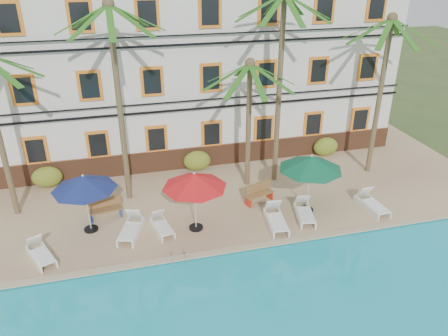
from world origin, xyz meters
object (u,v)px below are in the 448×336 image
object	(u,v)px
palm_d	(280,67)
lounger_d	(276,219)
palm_c	(249,105)
lounger_b	(131,228)
umbrella_blue	(84,183)
pool_ladder	(179,260)
umbrella_red	(194,181)
bench_left	(105,208)
umbrella_green	(311,163)
lounger_c	(162,225)
bench_right	(258,193)
lounger_a	(40,253)
lounger_e	(304,212)
palm_b	(117,80)
lounger_f	(372,204)
palm_e	(383,75)

from	to	relation	value
palm_d	lounger_d	bearing A→B (deg)	-109.52
palm_c	lounger_b	distance (m)	7.88
palm_d	umbrella_blue	world-z (taller)	palm_d
pool_ladder	umbrella_blue	bearing A→B (deg)	137.81
palm_d	umbrella_red	xyz separation A→B (m)	(-4.90, -3.50, -3.62)
bench_left	umbrella_green	bearing A→B (deg)	-11.05
palm_c	lounger_c	world-z (taller)	palm_c
lounger_b	lounger_d	xyz separation A→B (m)	(6.18, -0.90, 0.01)
umbrella_blue	palm_d	bearing A→B (deg)	14.89
palm_c	lounger_b	size ratio (longest dim) A/B	3.11
bench_left	bench_right	size ratio (longest dim) A/B	0.99
lounger_b	bench_left	size ratio (longest dim) A/B	1.34
umbrella_red	pool_ladder	size ratio (longest dim) A/B	3.68
umbrella_green	lounger_a	xyz separation A→B (m)	(-11.52, -0.70, -2.17)
palm_c	lounger_a	xyz separation A→B (m)	(-9.62, -3.91, -3.99)
lounger_e	lounger_b	bearing A→B (deg)	175.07
palm_c	lounger_b	xyz separation A→B (m)	(-6.09, -3.05, -3.97)
palm_b	umbrella_red	size ratio (longest dim) A/B	3.35
lounger_d	lounger_f	bearing A→B (deg)	1.48
umbrella_green	lounger_f	bearing A→B (deg)	-11.84
umbrella_red	umbrella_green	bearing A→B (deg)	1.58
palm_e	lounger_e	size ratio (longest dim) A/B	4.14
palm_b	lounger_b	size ratio (longest dim) A/B	4.41
lounger_a	bench_left	distance (m)	3.51
palm_e	umbrella_red	xyz separation A→B (m)	(-10.22, -3.13, -2.97)
lounger_c	palm_b	bearing A→B (deg)	110.13
lounger_b	bench_left	distance (m)	1.93
umbrella_green	lounger_a	distance (m)	11.74
umbrella_green	lounger_d	bearing A→B (deg)	-157.48
lounger_a	lounger_c	xyz separation A→B (m)	(4.82, 0.78, -0.02)
palm_d	umbrella_green	size ratio (longest dim) A/B	3.28
lounger_d	bench_left	size ratio (longest dim) A/B	1.36
umbrella_red	bench_left	distance (m)	4.63
umbrella_red	lounger_b	distance (m)	3.43
palm_c	palm_d	size ratio (longest dim) A/B	0.69
palm_c	palm_e	xyz separation A→B (m)	(6.87, -0.21, 1.04)
lounger_b	bench_right	distance (m)	6.20
palm_c	lounger_c	xyz separation A→B (m)	(-4.80, -3.12, -4.01)
lounger_e	bench_left	bearing A→B (deg)	165.32
umbrella_red	palm_b	bearing A→B (deg)	127.36
palm_d	lounger_b	bearing A→B (deg)	-157.24
palm_e	umbrella_blue	bearing A→B (deg)	-171.78
palm_e	lounger_d	size ratio (longest dim) A/B	3.92
lounger_a	lounger_c	bearing A→B (deg)	9.19
umbrella_red	lounger_a	world-z (taller)	umbrella_red
palm_b	bench_right	xyz separation A→B (m)	(5.97, -1.94, -5.35)
palm_d	umbrella_red	world-z (taller)	palm_d
palm_e	lounger_d	xyz separation A→B (m)	(-6.77, -3.74, -4.99)
palm_d	lounger_f	size ratio (longest dim) A/B	4.73
lounger_b	lounger_f	xyz separation A→B (m)	(10.97, -0.77, -0.00)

